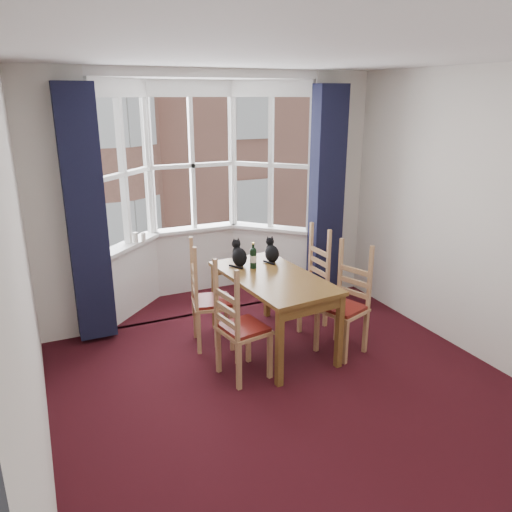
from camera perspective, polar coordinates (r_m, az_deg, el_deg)
floor at (r=4.42m, az=5.91°, el=-17.01°), size 4.50×4.50×0.00m
ceiling at (r=3.64m, az=7.42°, el=22.10°), size 4.50×4.50×0.00m
wall_left at (r=3.30m, az=-24.88°, el=-3.80°), size 0.00×4.50×4.50m
wall_right at (r=5.10m, az=26.31°, el=3.30°), size 0.00×4.50×4.50m
wall_back_pier_left at (r=5.47m, az=-21.51°, el=4.82°), size 0.70×0.12×2.80m
wall_back_pier_right at (r=6.51m, az=8.96°, el=7.79°), size 0.70×0.12×2.80m
bay_window at (r=6.25m, az=-6.53°, el=7.47°), size 2.76×0.94×2.80m
curtain_left at (r=5.32m, az=-18.85°, el=4.21°), size 0.38×0.22×2.60m
curtain_right at (r=6.25m, az=8.06°, el=6.93°), size 0.38×0.22×2.60m
dining_table at (r=5.07m, az=1.93°, el=-3.28°), size 0.90×1.51×0.79m
chair_left_near at (r=4.59m, az=-2.39°, el=-8.67°), size 0.47×0.48×0.92m
chair_left_far at (r=5.21m, az=-6.00°, el=-5.40°), size 0.48×0.49×0.92m
chair_right_near at (r=5.18m, az=10.44°, el=-5.72°), size 0.52×0.53×0.92m
chair_right_far at (r=5.74m, az=6.39°, el=-3.13°), size 0.41×0.43×0.92m
cat_left at (r=5.30m, az=-1.95°, el=0.08°), size 0.17×0.23×0.30m
cat_right at (r=5.43m, az=1.81°, el=0.45°), size 0.16×0.22×0.28m
wine_bottle at (r=5.21m, az=-0.32°, el=-0.12°), size 0.07×0.07×0.28m
candle_tall at (r=6.01m, az=-13.61°, el=2.05°), size 0.06×0.06×0.12m
candle_short at (r=6.06m, az=-12.75°, el=2.15°), size 0.06×0.06×0.10m
street at (r=36.41m, az=-20.83°, el=3.27°), size 80.00×80.00×0.00m
tenement_building at (r=17.24m, az=-18.72°, el=13.99°), size 18.40×7.80×15.20m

